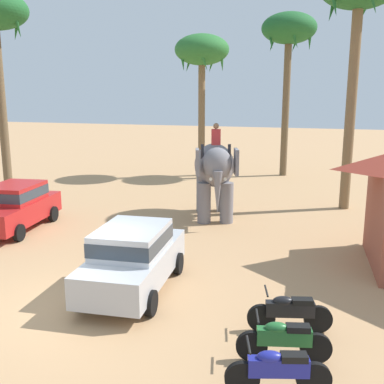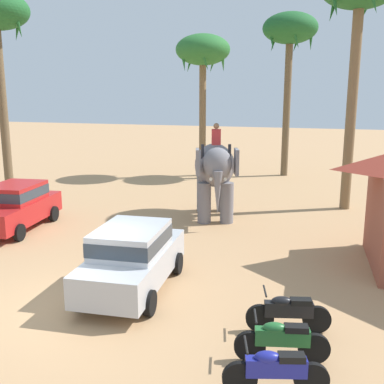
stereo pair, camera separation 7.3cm
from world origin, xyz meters
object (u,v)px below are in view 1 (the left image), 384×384
(motorcycle_second_in_row, at_px, (284,339))
(motorcycle_nearest_camera, at_px, (278,370))
(palm_tree_left_of_road, at_px, (289,34))
(car_sedan_foreground, at_px, (133,256))
(car_parked_far_side, at_px, (15,205))
(palm_tree_far_back, at_px, (202,54))
(motorcycle_mid_row, at_px, (290,311))
(elephant_with_mahout, at_px, (215,170))

(motorcycle_second_in_row, bearing_deg, motorcycle_nearest_camera, -89.23)
(motorcycle_second_in_row, distance_m, palm_tree_left_of_road, 22.00)
(car_sedan_foreground, relative_size, car_parked_far_side, 0.99)
(palm_tree_left_of_road, xyz_separation_m, palm_tree_far_back, (-4.82, -1.57, -1.11))
(car_sedan_foreground, bearing_deg, motorcycle_nearest_camera, -37.82)
(car_sedan_foreground, relative_size, motorcycle_mid_row, 2.39)
(motorcycle_nearest_camera, bearing_deg, motorcycle_second_in_row, 90.77)
(car_parked_far_side, xyz_separation_m, motorcycle_nearest_camera, (10.49, -6.82, -0.46))
(car_parked_far_side, xyz_separation_m, motorcycle_second_in_row, (10.48, -5.81, -0.46))
(car_parked_far_side, height_order, motorcycle_second_in_row, car_parked_far_side)
(car_sedan_foreground, distance_m, motorcycle_nearest_camera, 5.15)
(car_sedan_foreground, distance_m, palm_tree_left_of_road, 19.81)
(car_parked_far_side, bearing_deg, motorcycle_nearest_camera, -33.02)
(car_sedan_foreground, xyz_separation_m, motorcycle_mid_row, (4.04, -0.97, -0.46))
(elephant_with_mahout, distance_m, palm_tree_far_back, 11.20)
(palm_tree_far_back, bearing_deg, motorcycle_nearest_camera, -70.44)
(motorcycle_second_in_row, bearing_deg, car_parked_far_side, 150.99)
(motorcycle_nearest_camera, bearing_deg, car_sedan_foreground, 142.18)
(car_sedan_foreground, height_order, motorcycle_second_in_row, car_sedan_foreground)
(car_sedan_foreground, xyz_separation_m, palm_tree_far_back, (-3.00, 16.71, 6.30))
(motorcycle_mid_row, bearing_deg, palm_tree_left_of_road, 96.57)
(motorcycle_nearest_camera, relative_size, palm_tree_far_back, 0.21)
(car_sedan_foreground, relative_size, motorcycle_second_in_row, 2.38)
(elephant_with_mahout, distance_m, palm_tree_left_of_road, 12.73)
(elephant_with_mahout, bearing_deg, car_sedan_foreground, -91.85)
(car_parked_far_side, height_order, palm_tree_left_of_road, palm_tree_left_of_road)
(car_sedan_foreground, distance_m, motorcycle_second_in_row, 4.60)
(elephant_with_mahout, relative_size, palm_tree_far_back, 0.48)
(car_sedan_foreground, xyz_separation_m, car_parked_far_side, (-6.43, 3.67, 0.00))
(motorcycle_nearest_camera, xyz_separation_m, motorcycle_second_in_row, (-0.01, 1.01, 0.00))
(car_sedan_foreground, bearing_deg, palm_tree_left_of_road, 84.31)
(elephant_with_mahout, height_order, palm_tree_left_of_road, palm_tree_left_of_road)
(palm_tree_far_back, bearing_deg, motorcycle_second_in_row, -69.51)
(motorcycle_mid_row, distance_m, palm_tree_left_of_road, 20.92)
(elephant_with_mahout, relative_size, motorcycle_second_in_row, 2.26)
(car_sedan_foreground, bearing_deg, elephant_with_mahout, 88.15)
(car_parked_far_side, relative_size, motorcycle_second_in_row, 2.42)
(motorcycle_mid_row, height_order, palm_tree_far_back, palm_tree_far_back)
(elephant_with_mahout, relative_size, palm_tree_left_of_road, 0.42)
(motorcycle_second_in_row, distance_m, motorcycle_mid_row, 1.17)
(motorcycle_mid_row, bearing_deg, car_sedan_foreground, 166.49)
(car_parked_far_side, bearing_deg, palm_tree_left_of_road, 60.53)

